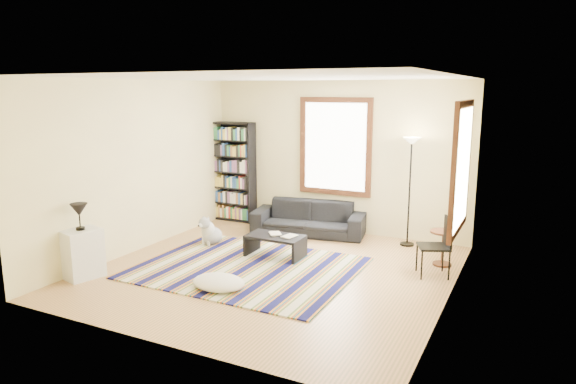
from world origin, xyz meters
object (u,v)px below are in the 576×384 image
at_px(bookshelf, 234,172).
at_px(white_cabinet, 83,254).
at_px(floor_lamp, 409,192).
at_px(folding_chair, 433,247).
at_px(coffee_table, 275,246).
at_px(side_table, 443,248).
at_px(sofa, 309,218).
at_px(floor_cushion, 219,282).
at_px(dog, 212,230).

height_order(bookshelf, white_cabinet, bookshelf).
xyz_separation_m(floor_lamp, folding_chair, (0.67, -1.31, -0.50)).
bearing_deg(coffee_table, side_table, 17.97).
bearing_deg(side_table, white_cabinet, -148.13).
distance_m(sofa, floor_lamp, 1.92).
relative_size(sofa, bookshelf, 1.03).
xyz_separation_m(floor_cushion, side_table, (2.52, 2.32, 0.18)).
height_order(bookshelf, side_table, bookshelf).
distance_m(sofa, coffee_table, 1.49).
height_order(bookshelf, floor_lamp, bookshelf).
distance_m(bookshelf, coffee_table, 2.69).
xyz_separation_m(bookshelf, floor_lamp, (3.60, -0.17, -0.07)).
height_order(coffee_table, white_cabinet, white_cabinet).
xyz_separation_m(floor_cushion, white_cabinet, (-1.98, -0.48, 0.26)).
height_order(side_table, dog, side_table).
bearing_deg(floor_cushion, dog, 126.95).
bearing_deg(dog, floor_lamp, 34.28).
distance_m(folding_chair, dog, 3.72).
bearing_deg(white_cabinet, folding_chair, 42.07).
distance_m(bookshelf, dog, 1.87).
bearing_deg(coffee_table, floor_cushion, -92.39).
xyz_separation_m(sofa, coffee_table, (0.07, -1.48, -0.12)).
relative_size(floor_cushion, white_cabinet, 1.07).
bearing_deg(bookshelf, white_cabinet, -92.64).
xyz_separation_m(sofa, floor_lamp, (1.81, 0.10, 0.63)).
distance_m(coffee_table, white_cabinet, 2.86).
bearing_deg(folding_chair, sofa, 130.79).
height_order(bookshelf, dog, bookshelf).
relative_size(bookshelf, side_table, 3.70).
xyz_separation_m(bookshelf, coffee_table, (1.87, -1.75, -0.82)).
xyz_separation_m(side_table, dog, (-3.77, -0.67, -0.02)).
bearing_deg(floor_cushion, floor_lamp, 59.87).
relative_size(bookshelf, floor_cushion, 2.68).
height_order(floor_cushion, white_cabinet, white_cabinet).
bearing_deg(bookshelf, floor_lamp, -2.70).
distance_m(floor_lamp, white_cabinet, 5.24).
relative_size(bookshelf, coffee_table, 2.22).
bearing_deg(floor_cushion, side_table, 42.57).
xyz_separation_m(floor_cushion, dog, (-1.24, 1.65, 0.16)).
xyz_separation_m(floor_cushion, floor_lamp, (1.80, 3.10, 0.84)).
bearing_deg(folding_chair, dog, 158.91).
bearing_deg(dog, white_cabinet, -100.22).
relative_size(bookshelf, white_cabinet, 2.86).
xyz_separation_m(folding_chair, white_cabinet, (-4.45, -2.27, -0.08)).
height_order(floor_cushion, side_table, side_table).
relative_size(side_table, white_cabinet, 0.77).
bearing_deg(floor_lamp, bookshelf, 177.30).
height_order(bookshelf, coffee_table, bookshelf).
bearing_deg(floor_lamp, sofa, -176.84).
height_order(sofa, folding_chair, folding_chair).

